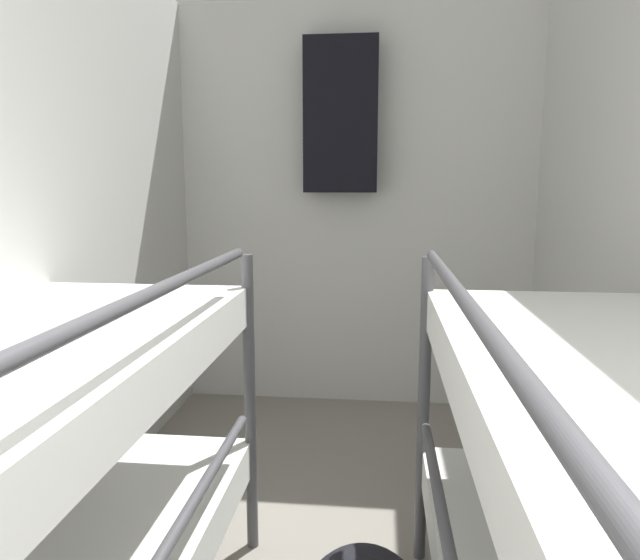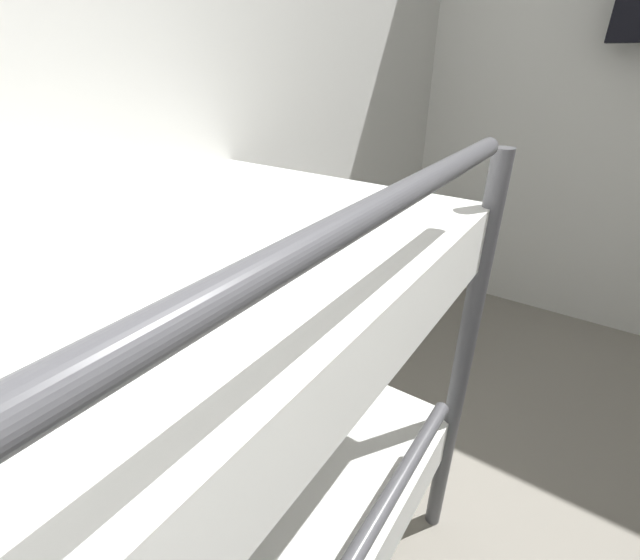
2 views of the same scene
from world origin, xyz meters
The scene contains 2 objects.
wall_back centered at (0.00, 4.10, 1.26)m, with size 2.33×0.06×2.52m.
hanging_coat centered at (-0.09, 3.95, 1.82)m, with size 0.44×0.12×0.90m.
Camera 1 is at (0.16, 0.46, 1.40)m, focal length 32.00 mm.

